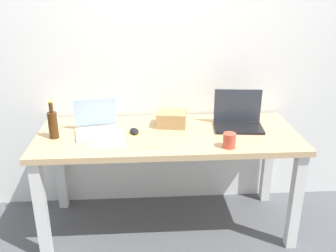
{
  "coord_description": "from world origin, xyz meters",
  "views": [
    {
      "loc": [
        -0.15,
        -2.36,
        1.74
      ],
      "look_at": [
        0.0,
        0.0,
        0.8
      ],
      "focal_mm": 39.67,
      "sensor_mm": 36.0,
      "label": 1
    }
  ],
  "objects_px": {
    "beer_bottle": "(53,124)",
    "coffee_mug": "(229,140)",
    "desk": "(168,146)",
    "computer_mouse": "(134,131)",
    "cardboard_box": "(172,119)",
    "laptop_right": "(238,119)",
    "laptop_left": "(97,126)"
  },
  "relations": [
    {
      "from": "laptop_right",
      "to": "cardboard_box",
      "type": "bearing_deg",
      "value": 173.37
    },
    {
      "from": "laptop_right",
      "to": "coffee_mug",
      "type": "xyz_separation_m",
      "value": [
        -0.14,
        -0.34,
        -0.01
      ]
    },
    {
      "from": "desk",
      "to": "computer_mouse",
      "type": "bearing_deg",
      "value": 179.82
    },
    {
      "from": "coffee_mug",
      "to": "beer_bottle",
      "type": "bearing_deg",
      "value": 168.71
    },
    {
      "from": "computer_mouse",
      "to": "cardboard_box",
      "type": "height_order",
      "value": "cardboard_box"
    },
    {
      "from": "desk",
      "to": "cardboard_box",
      "type": "height_order",
      "value": "cardboard_box"
    },
    {
      "from": "desk",
      "to": "coffee_mug",
      "type": "height_order",
      "value": "coffee_mug"
    },
    {
      "from": "computer_mouse",
      "to": "coffee_mug",
      "type": "bearing_deg",
      "value": -37.55
    },
    {
      "from": "laptop_left",
      "to": "beer_bottle",
      "type": "height_order",
      "value": "beer_bottle"
    },
    {
      "from": "computer_mouse",
      "to": "coffee_mug",
      "type": "distance_m",
      "value": 0.66
    },
    {
      "from": "desk",
      "to": "laptop_right",
      "type": "distance_m",
      "value": 0.54
    },
    {
      "from": "cardboard_box",
      "to": "beer_bottle",
      "type": "bearing_deg",
      "value": -167.91
    },
    {
      "from": "beer_bottle",
      "to": "coffee_mug",
      "type": "distance_m",
      "value": 1.15
    },
    {
      "from": "beer_bottle",
      "to": "coffee_mug",
      "type": "height_order",
      "value": "beer_bottle"
    },
    {
      "from": "laptop_left",
      "to": "beer_bottle",
      "type": "bearing_deg",
      "value": -164.1
    },
    {
      "from": "desk",
      "to": "coffee_mug",
      "type": "bearing_deg",
      "value": -35.54
    },
    {
      "from": "desk",
      "to": "laptop_left",
      "type": "height_order",
      "value": "laptop_left"
    },
    {
      "from": "laptop_left",
      "to": "computer_mouse",
      "type": "height_order",
      "value": "laptop_left"
    },
    {
      "from": "desk",
      "to": "laptop_right",
      "type": "xyz_separation_m",
      "value": [
        0.51,
        0.08,
        0.16
      ]
    },
    {
      "from": "coffee_mug",
      "to": "laptop_left",
      "type": "bearing_deg",
      "value": 160.5
    },
    {
      "from": "beer_bottle",
      "to": "desk",
      "type": "bearing_deg",
      "value": 2.78
    },
    {
      "from": "cardboard_box",
      "to": "laptop_left",
      "type": "bearing_deg",
      "value": -169.95
    },
    {
      "from": "laptop_left",
      "to": "cardboard_box",
      "type": "height_order",
      "value": "laptop_left"
    },
    {
      "from": "laptop_left",
      "to": "cardboard_box",
      "type": "distance_m",
      "value": 0.53
    },
    {
      "from": "beer_bottle",
      "to": "coffee_mug",
      "type": "relative_size",
      "value": 2.69
    },
    {
      "from": "desk",
      "to": "cardboard_box",
      "type": "distance_m",
      "value": 0.21
    },
    {
      "from": "laptop_left",
      "to": "coffee_mug",
      "type": "distance_m",
      "value": 0.91
    },
    {
      "from": "cardboard_box",
      "to": "desk",
      "type": "bearing_deg",
      "value": -104.61
    },
    {
      "from": "desk",
      "to": "cardboard_box",
      "type": "relative_size",
      "value": 8.74
    },
    {
      "from": "computer_mouse",
      "to": "beer_bottle",
      "type": "bearing_deg",
      "value": 170.24
    },
    {
      "from": "laptop_right",
      "to": "cardboard_box",
      "type": "distance_m",
      "value": 0.47
    },
    {
      "from": "computer_mouse",
      "to": "cardboard_box",
      "type": "distance_m",
      "value": 0.3
    }
  ]
}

